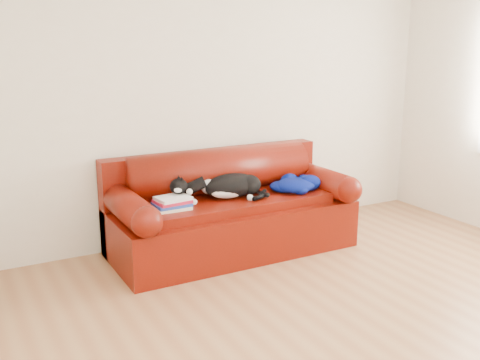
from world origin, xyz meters
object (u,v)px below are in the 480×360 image
object	(u,v)px
sofa_base	(232,225)
blanket	(296,184)
book_stack	(172,203)
cat	(231,186)

from	to	relation	value
sofa_base	blanket	size ratio (longest dim) A/B	4.13
book_stack	blanket	size ratio (longest dim) A/B	0.57
blanket	sofa_base	bearing A→B (deg)	169.41
sofa_base	blanket	distance (m)	0.68
book_stack	sofa_base	bearing A→B (deg)	9.36
sofa_base	cat	bearing A→B (deg)	-132.03
cat	blanket	size ratio (longest dim) A/B	1.34
sofa_base	book_stack	distance (m)	0.68
cat	blanket	distance (m)	0.63
book_stack	cat	size ratio (longest dim) A/B	0.42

